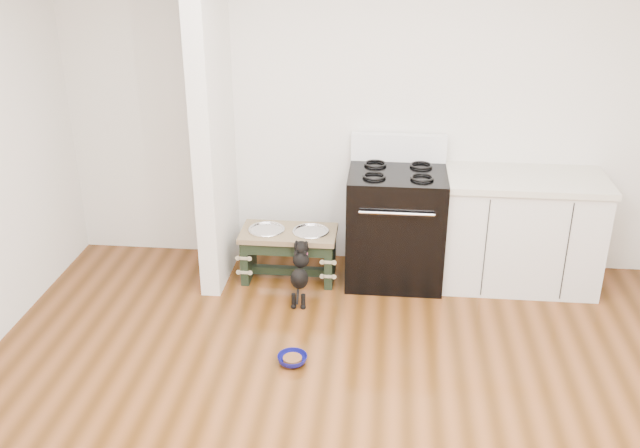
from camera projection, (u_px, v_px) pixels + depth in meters
The scene contains 7 objects.
room_shell at pixel (350, 186), 3.28m from camera, with size 5.00×5.00×5.00m.
partition_wall at pixel (212, 115), 5.41m from camera, with size 0.15×0.80×2.70m, color silver.
oven_range at pixel (396, 224), 5.69m from camera, with size 0.76×0.69×1.14m.
cabinet_run at pixel (520, 231), 5.62m from camera, with size 1.24×0.64×0.91m.
dog_feeder at pixel (289, 245), 5.75m from camera, with size 0.77×0.41×0.44m.
puppy at pixel (300, 271), 5.43m from camera, with size 0.13×0.39×0.47m.
floor_bowl at pixel (292, 360), 4.75m from camera, with size 0.24×0.24×0.06m.
Camera 1 is at (0.17, -3.07, 2.80)m, focal length 40.00 mm.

